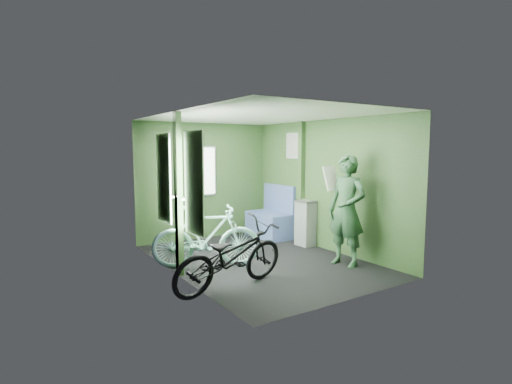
{
  "coord_description": "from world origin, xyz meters",
  "views": [
    {
      "loc": [
        -3.47,
        -5.24,
        1.79
      ],
      "look_at": [
        0.0,
        0.1,
        1.1
      ],
      "focal_mm": 28.0,
      "sensor_mm": 36.0,
      "label": 1
    }
  ],
  "objects_px": {
    "bicycle_black": "(232,290)",
    "bench_seat": "(271,222)",
    "passenger": "(347,210)",
    "bicycle_mint": "(207,268)",
    "waste_box": "(305,223)"
  },
  "relations": [
    {
      "from": "bicycle_black",
      "to": "bench_seat",
      "type": "bearing_deg",
      "value": -53.73
    },
    {
      "from": "bench_seat",
      "to": "passenger",
      "type": "bearing_deg",
      "value": -94.37
    },
    {
      "from": "bicycle_black",
      "to": "bicycle_mint",
      "type": "bearing_deg",
      "value": -17.89
    },
    {
      "from": "bicycle_black",
      "to": "bicycle_mint",
      "type": "height_order",
      "value": "bicycle_mint"
    },
    {
      "from": "bench_seat",
      "to": "bicycle_black",
      "type": "bearing_deg",
      "value": -134.17
    },
    {
      "from": "bicycle_mint",
      "to": "waste_box",
      "type": "xyz_separation_m",
      "value": [
        2.16,
        0.28,
        0.42
      ]
    },
    {
      "from": "waste_box",
      "to": "bench_seat",
      "type": "xyz_separation_m",
      "value": [
        -0.11,
        0.96,
        -0.11
      ]
    },
    {
      "from": "bicycle_mint",
      "to": "bench_seat",
      "type": "distance_m",
      "value": 2.42
    },
    {
      "from": "bicycle_black",
      "to": "waste_box",
      "type": "height_order",
      "value": "waste_box"
    },
    {
      "from": "bicycle_mint",
      "to": "bench_seat",
      "type": "height_order",
      "value": "bench_seat"
    },
    {
      "from": "bicycle_mint",
      "to": "passenger",
      "type": "distance_m",
      "value": 2.3
    },
    {
      "from": "bicycle_black",
      "to": "passenger",
      "type": "xyz_separation_m",
      "value": [
        2.03,
        0.01,
        0.85
      ]
    },
    {
      "from": "bicycle_black",
      "to": "bench_seat",
      "type": "xyz_separation_m",
      "value": [
        2.2,
        2.27,
        0.31
      ]
    },
    {
      "from": "passenger",
      "to": "waste_box",
      "type": "height_order",
      "value": "passenger"
    },
    {
      "from": "waste_box",
      "to": "bench_seat",
      "type": "distance_m",
      "value": 0.97
    }
  ]
}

